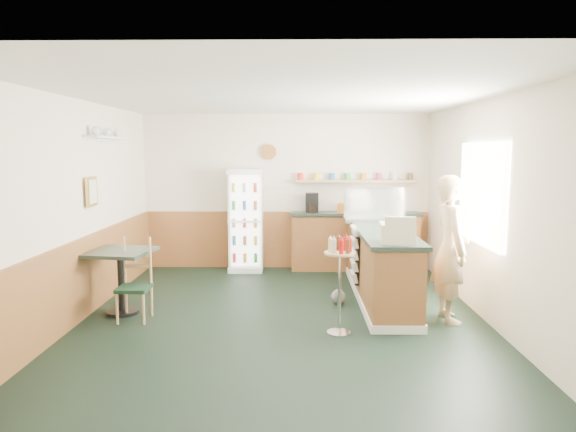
{
  "coord_description": "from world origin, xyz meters",
  "views": [
    {
      "loc": [
        0.18,
        -6.03,
        2.07
      ],
      "look_at": [
        0.07,
        0.6,
        1.23
      ],
      "focal_mm": 32.0,
      "sensor_mm": 36.0,
      "label": 1
    }
  ],
  "objects_px": {
    "cash_register": "(397,233)",
    "shopkeeper": "(451,249)",
    "display_case": "(374,205)",
    "drinks_fridge": "(246,220)",
    "cafe_chair": "(136,277)",
    "condiment_stand": "(340,270)",
    "cafe_table": "(121,269)"
  },
  "relations": [
    {
      "from": "cash_register",
      "to": "shopkeeper",
      "type": "relative_size",
      "value": 0.23
    },
    {
      "from": "cash_register",
      "to": "display_case",
      "type": "bearing_deg",
      "value": 94.75
    },
    {
      "from": "shopkeeper",
      "to": "drinks_fridge",
      "type": "bearing_deg",
      "value": 44.79
    },
    {
      "from": "shopkeeper",
      "to": "cafe_chair",
      "type": "bearing_deg",
      "value": 88.35
    },
    {
      "from": "shopkeeper",
      "to": "condiment_stand",
      "type": "height_order",
      "value": "shopkeeper"
    },
    {
      "from": "drinks_fridge",
      "to": "condiment_stand",
      "type": "relative_size",
      "value": 1.6
    },
    {
      "from": "drinks_fridge",
      "to": "display_case",
      "type": "relative_size",
      "value": 1.98
    },
    {
      "from": "display_case",
      "to": "cafe_chair",
      "type": "bearing_deg",
      "value": -153.75
    },
    {
      "from": "drinks_fridge",
      "to": "shopkeeper",
      "type": "relative_size",
      "value": 0.98
    },
    {
      "from": "cash_register",
      "to": "cafe_table",
      "type": "xyz_separation_m",
      "value": [
        -3.4,
        0.44,
        -0.54
      ]
    },
    {
      "from": "shopkeeper",
      "to": "condiment_stand",
      "type": "distance_m",
      "value": 1.47
    },
    {
      "from": "cafe_table",
      "to": "shopkeeper",
      "type": "bearing_deg",
      "value": -2.89
    },
    {
      "from": "display_case",
      "to": "cafe_chair",
      "type": "xyz_separation_m",
      "value": [
        -3.15,
        -1.55,
        -0.73
      ]
    },
    {
      "from": "drinks_fridge",
      "to": "condiment_stand",
      "type": "height_order",
      "value": "drinks_fridge"
    },
    {
      "from": "drinks_fridge",
      "to": "display_case",
      "type": "distance_m",
      "value": 2.33
    },
    {
      "from": "shopkeeper",
      "to": "display_case",
      "type": "bearing_deg",
      "value": 22.61
    },
    {
      "from": "condiment_stand",
      "to": "display_case",
      "type": "bearing_deg",
      "value": 71.71
    },
    {
      "from": "condiment_stand",
      "to": "cafe_chair",
      "type": "relative_size",
      "value": 1.09
    },
    {
      "from": "cash_register",
      "to": "cafe_chair",
      "type": "distance_m",
      "value": 3.22
    },
    {
      "from": "cafe_chair",
      "to": "drinks_fridge",
      "type": "bearing_deg",
      "value": 67.78
    },
    {
      "from": "drinks_fridge",
      "to": "display_case",
      "type": "height_order",
      "value": "drinks_fridge"
    },
    {
      "from": "drinks_fridge",
      "to": "cafe_chair",
      "type": "bearing_deg",
      "value": -113.02
    },
    {
      "from": "condiment_stand",
      "to": "cafe_chair",
      "type": "xyz_separation_m",
      "value": [
        -2.47,
        0.51,
        -0.21
      ]
    },
    {
      "from": "display_case",
      "to": "cafe_chair",
      "type": "distance_m",
      "value": 3.59
    },
    {
      "from": "display_case",
      "to": "condiment_stand",
      "type": "xyz_separation_m",
      "value": [
        -0.68,
        -2.06,
        -0.52
      ]
    },
    {
      "from": "drinks_fridge",
      "to": "cafe_table",
      "type": "relative_size",
      "value": 2.08
    },
    {
      "from": "display_case",
      "to": "cafe_table",
      "type": "xyz_separation_m",
      "value": [
        -3.4,
        -1.37,
        -0.68
      ]
    },
    {
      "from": "condiment_stand",
      "to": "shopkeeper",
      "type": "bearing_deg",
      "value": 19.42
    },
    {
      "from": "shopkeeper",
      "to": "cafe_table",
      "type": "distance_m",
      "value": 4.12
    },
    {
      "from": "cash_register",
      "to": "drinks_fridge",
      "type": "bearing_deg",
      "value": 130.22
    },
    {
      "from": "shopkeeper",
      "to": "condiment_stand",
      "type": "bearing_deg",
      "value": 108.07
    },
    {
      "from": "shopkeeper",
      "to": "cafe_table",
      "type": "bearing_deg",
      "value": 85.76
    }
  ]
}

